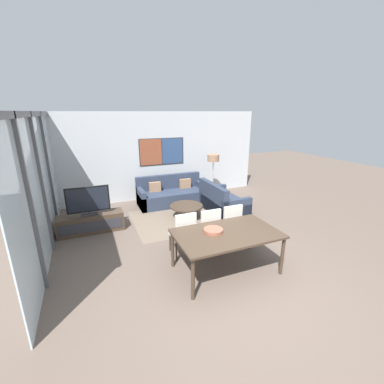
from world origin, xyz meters
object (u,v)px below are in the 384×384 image
object	(u,v)px
sofa_main	(171,195)
dining_chair_left	(184,232)
tv_console	(91,223)
television	(88,201)
dining_table	(227,236)
dining_chair_centre	(208,228)
coffee_table	(186,208)
fruit_bowl	(213,230)
floor_lamp	(213,161)
sofa_side	(221,203)
dining_chair_right	(230,223)

from	to	relation	value
sofa_main	dining_chair_left	size ratio (longest dim) A/B	2.21
tv_console	television	xyz separation A→B (m)	(0.00, 0.00, 0.56)
dining_table	dining_chair_centre	size ratio (longest dim) A/B	1.92
dining_table	dining_chair_left	bearing A→B (deg)	125.05
television	sofa_main	bearing A→B (deg)	26.21
dining_table	dining_chair_centre	world-z (taller)	dining_chair_centre
coffee_table	fruit_bowl	distance (m)	2.51
dining_chair_centre	floor_lamp	bearing A→B (deg)	61.44
sofa_main	sofa_side	bearing A→B (deg)	-49.56
coffee_table	floor_lamp	world-z (taller)	floor_lamp
tv_console	sofa_side	xyz separation A→B (m)	(3.52, -0.08, 0.05)
dining_chair_left	dining_chair_right	world-z (taller)	same
television	dining_chair_centre	distance (m)	2.92
tv_console	coffee_table	distance (m)	2.44
television	dining_chair_right	xyz separation A→B (m)	(2.74, -1.84, -0.26)
television	dining_chair_left	bearing A→B (deg)	-48.12
floor_lamp	sofa_main	bearing A→B (deg)	-179.90
sofa_main	dining_chair_right	size ratio (longest dim) A/B	2.21
fruit_bowl	floor_lamp	bearing A→B (deg)	63.04
floor_lamp	television	bearing A→B (deg)	-162.84
dining_table	dining_chair_left	xyz separation A→B (m)	(-0.53, 0.75, -0.17)
sofa_main	sofa_side	world-z (taller)	same
sofa_main	dining_chair_centre	distance (m)	3.10
sofa_side	sofa_main	bearing A→B (deg)	40.44
dining_chair_left	dining_chair_centre	distance (m)	0.53
dining_chair_right	sofa_main	bearing A→B (deg)	95.75
television	dining_chair_right	size ratio (longest dim) A/B	1.02
dining_chair_right	fruit_bowl	world-z (taller)	dining_chair_right
television	sofa_main	distance (m)	2.76
dining_chair_left	television	bearing A→B (deg)	131.88
tv_console	dining_chair_right	size ratio (longest dim) A/B	1.59
sofa_side	dining_chair_left	distance (m)	2.58
fruit_bowl	sofa_side	bearing A→B (deg)	58.05
coffee_table	dining_table	world-z (taller)	dining_table
sofa_side	fruit_bowl	size ratio (longest dim) A/B	4.48
fruit_bowl	sofa_main	bearing A→B (deg)	83.29
sofa_side	floor_lamp	world-z (taller)	floor_lamp
dining_table	fruit_bowl	world-z (taller)	fruit_bowl
sofa_side	fruit_bowl	xyz separation A→B (m)	(-1.52, -2.44, 0.51)
sofa_main	floor_lamp	size ratio (longest dim) A/B	1.43
dining_table	dining_chair_centre	bearing A→B (deg)	90.00
dining_chair_centre	dining_chair_right	distance (m)	0.53
sofa_main	sofa_side	size ratio (longest dim) A/B	1.37
tv_console	sofa_main	distance (m)	2.71
tv_console	sofa_main	xyz separation A→B (m)	(2.43, 1.20, 0.06)
dining_chair_centre	sofa_side	bearing A→B (deg)	54.07
coffee_table	dining_chair_right	size ratio (longest dim) A/B	0.94
sofa_main	dining_table	xyz separation A→B (m)	(-0.22, -3.83, 0.41)
sofa_main	fruit_bowl	xyz separation A→B (m)	(-0.44, -3.72, 0.51)
dining_chair_right	fruit_bowl	distance (m)	1.04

